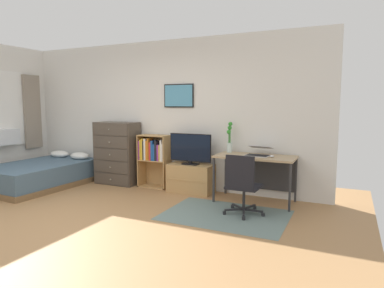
% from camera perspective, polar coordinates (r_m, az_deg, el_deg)
% --- Properties ---
extents(ground_plane, '(7.20, 7.20, 0.00)m').
position_cam_1_polar(ground_plane, '(4.72, -20.25, -12.78)').
color(ground_plane, '#A87A4C').
extents(wall_back_with_posters, '(6.12, 0.09, 2.70)m').
position_cam_1_polar(wall_back_with_posters, '(6.39, -5.04, 5.01)').
color(wall_back_with_posters, silver).
rests_on(wall_back_with_posters, ground_plane).
extents(area_rug, '(1.70, 1.20, 0.01)m').
position_cam_1_polar(area_rug, '(4.85, 5.63, -11.81)').
color(area_rug, slate).
rests_on(area_rug, ground_plane).
extents(bed, '(1.39, 2.01, 0.56)m').
position_cam_1_polar(bed, '(7.05, -24.12, -4.64)').
color(bed, brown).
rests_on(bed, ground_plane).
extents(dresser, '(0.83, 0.46, 1.20)m').
position_cam_1_polar(dresser, '(6.71, -12.49, -1.50)').
color(dresser, '#4C4238').
rests_on(dresser, ground_plane).
extents(bookshelf, '(0.57, 0.30, 0.98)m').
position_cam_1_polar(bookshelf, '(6.31, -6.50, -1.85)').
color(bookshelf, tan).
rests_on(bookshelf, ground_plane).
extents(tv_stand, '(0.79, 0.41, 0.50)m').
position_cam_1_polar(tv_stand, '(5.97, -0.19, -5.79)').
color(tv_stand, tan).
rests_on(tv_stand, ground_plane).
extents(television, '(0.77, 0.16, 0.54)m').
position_cam_1_polar(television, '(5.86, -0.29, -0.90)').
color(television, black).
rests_on(television, tv_stand).
extents(desk, '(1.23, 0.63, 0.74)m').
position_cam_1_polar(desk, '(5.48, 10.82, -3.21)').
color(desk, tan).
rests_on(desk, ground_plane).
extents(office_chair, '(0.56, 0.58, 0.86)m').
position_cam_1_polar(office_chair, '(4.74, 8.45, -6.59)').
color(office_chair, '#232326').
rests_on(office_chair, ground_plane).
extents(laptop, '(0.38, 0.41, 0.16)m').
position_cam_1_polar(laptop, '(5.42, 11.21, -1.25)').
color(laptop, '#B7B7BC').
rests_on(laptop, desk).
extents(computer_mouse, '(0.06, 0.10, 0.03)m').
position_cam_1_polar(computer_mouse, '(5.28, 13.32, -2.02)').
color(computer_mouse, silver).
rests_on(computer_mouse, desk).
extents(bamboo_vase, '(0.09, 0.11, 0.51)m').
position_cam_1_polar(bamboo_vase, '(5.68, 6.35, 0.87)').
color(bamboo_vase, silver).
rests_on(bamboo_vase, desk).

